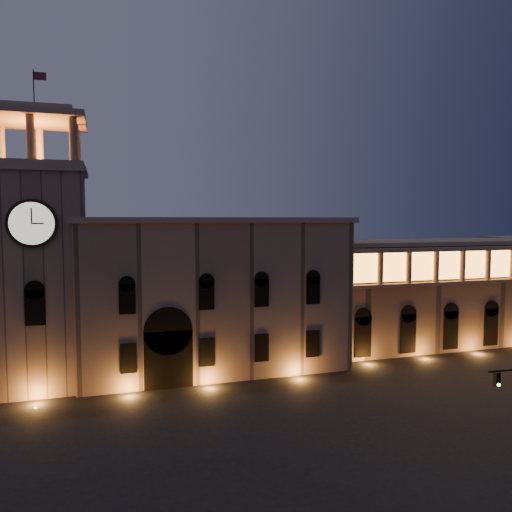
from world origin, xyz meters
The scene contains 4 objects.
ground centered at (0.00, 0.00, 0.00)m, with size 160.00×160.00×0.00m, color black.
government_building centered at (-2.08, 21.93, 8.77)m, with size 30.80×12.80×17.60m.
clock_tower centered at (-20.50, 20.98, 12.50)m, with size 9.80×9.80×32.40m.
colonnade_wing centered at (32.00, 23.92, 7.33)m, with size 40.60×11.50×14.50m.
Camera 1 is at (-14.25, -34.59, 17.40)m, focal length 35.00 mm.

